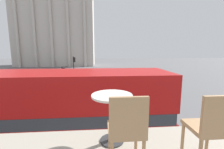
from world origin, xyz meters
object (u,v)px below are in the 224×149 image
object	(u,v)px
traffic_light_near	(63,79)
car_maroon	(68,72)
double_decker_bus	(50,115)
traffic_light_mid	(74,67)
car_white	(39,83)
pedestrian_olive	(57,79)
plaza_building_left	(56,30)
cafe_chair_0	(127,128)
cafe_chair_1	(211,127)
pedestrian_blue	(119,85)
cafe_dining_table	(112,107)

from	to	relation	value
traffic_light_near	car_maroon	bearing A→B (deg)	100.85
double_decker_bus	car_maroon	world-z (taller)	double_decker_bus
traffic_light_mid	car_white	bearing A→B (deg)	-163.91
traffic_light_mid	car_maroon	world-z (taller)	traffic_light_mid
car_white	pedestrian_olive	size ratio (longest dim) A/B	2.51
double_decker_bus	car_maroon	distance (m)	25.72
double_decker_bus	plaza_building_left	world-z (taller)	plaza_building_left
cafe_chair_0	traffic_light_near	distance (m)	13.45
cafe_chair_1	pedestrian_blue	xyz separation A→B (m)	(0.96, 15.98, -3.16)
plaza_building_left	pedestrian_blue	distance (m)	41.76
traffic_light_near	pedestrian_blue	world-z (taller)	traffic_light_near
cafe_chair_0	cafe_chair_1	xyz separation A→B (m)	(0.95, -0.04, 0.00)
traffic_light_mid	double_decker_bus	bearing A→B (deg)	-84.14
cafe_chair_0	car_maroon	bearing A→B (deg)	109.99
cafe_chair_0	traffic_light_mid	size ratio (longest dim) A/B	0.22
plaza_building_left	cafe_chair_0	bearing A→B (deg)	-74.02
traffic_light_mid	traffic_light_near	bearing A→B (deg)	-88.15
traffic_light_near	plaza_building_left	bearing A→B (deg)	105.84
cafe_chair_0	car_white	size ratio (longest dim) A/B	0.22
cafe_chair_0	double_decker_bus	bearing A→B (deg)	124.07
plaza_building_left	traffic_light_mid	distance (m)	35.32
car_white	plaza_building_left	bearing A→B (deg)	85.92
traffic_light_mid	pedestrian_blue	size ratio (longest dim) A/B	2.52
car_white	pedestrian_blue	bearing A→B (deg)	-31.16
cafe_dining_table	plaza_building_left	world-z (taller)	plaza_building_left
cafe_chair_1	plaza_building_left	xyz separation A→B (m)	(-15.97, 52.50, 7.96)
cafe_dining_table	double_decker_bus	bearing A→B (deg)	119.34
plaza_building_left	car_maroon	bearing A→B (deg)	-70.53
car_white	cafe_chair_1	bearing A→B (deg)	-78.66
plaza_building_left	pedestrian_olive	size ratio (longest dim) A/B	15.42
cafe_dining_table	pedestrian_blue	xyz separation A→B (m)	(2.02, 15.37, -3.18)
cafe_chair_1	traffic_light_mid	distance (m)	20.91
traffic_light_near	pedestrian_olive	bearing A→B (deg)	109.77
pedestrian_blue	pedestrian_olive	world-z (taller)	pedestrian_olive
car_maroon	car_white	xyz separation A→B (m)	(-1.44, -10.98, 0.00)
traffic_light_near	pedestrian_olive	size ratio (longest dim) A/B	2.09
double_decker_bus	traffic_light_mid	xyz separation A→B (m)	(-1.60, 15.56, 0.42)
traffic_light_near	traffic_light_mid	world-z (taller)	traffic_light_mid
cafe_dining_table	traffic_light_near	bearing A→B (deg)	106.67
cafe_chair_0	car_maroon	world-z (taller)	cafe_chair_0
plaza_building_left	pedestrian_olive	bearing A→B (deg)	-75.10
car_white	traffic_light_mid	bearing A→B (deg)	0.99
plaza_building_left	traffic_light_mid	size ratio (longest dim) A/B	6.16
plaza_building_left	pedestrian_blue	size ratio (longest dim) A/B	15.51
traffic_light_near	pedestrian_olive	distance (m)	8.05
cafe_chair_0	pedestrian_blue	bearing A→B (deg)	89.90
cafe_chair_0	traffic_light_near	size ratio (longest dim) A/B	0.26
cafe_dining_table	pedestrian_blue	bearing A→B (deg)	82.50
cafe_chair_0	plaza_building_left	distance (m)	55.15
car_maroon	pedestrian_olive	distance (m)	9.68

